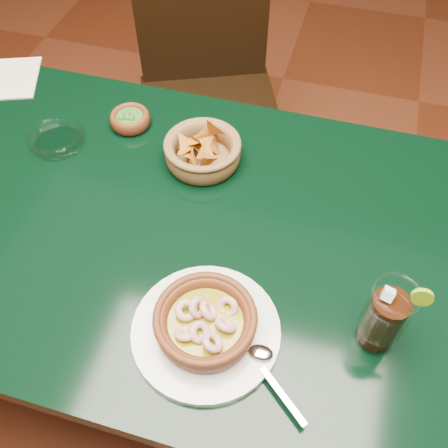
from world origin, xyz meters
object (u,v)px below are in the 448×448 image
(chip_basket, at_px, (203,151))
(dining_table, at_px, (165,247))
(cola_drink, at_px, (385,317))
(shrimp_plate, at_px, (206,325))
(dining_chair, at_px, (208,90))

(chip_basket, bearing_deg, dining_table, -100.59)
(cola_drink, bearing_deg, dining_table, 162.35)
(cola_drink, bearing_deg, shrimp_plate, -165.69)
(chip_basket, height_order, cola_drink, cola_drink)
(dining_table, distance_m, shrimp_plate, 0.30)
(dining_table, height_order, chip_basket, chip_basket)
(dining_table, height_order, cola_drink, cola_drink)
(shrimp_plate, distance_m, cola_drink, 0.29)
(shrimp_plate, distance_m, chip_basket, 0.41)
(dining_table, bearing_deg, shrimp_plate, -52.25)
(cola_drink, bearing_deg, chip_basket, 141.65)
(chip_basket, bearing_deg, cola_drink, -38.35)
(dining_chair, height_order, shrimp_plate, dining_chair)
(dining_table, relative_size, shrimp_plate, 3.75)
(shrimp_plate, xyz_separation_m, chip_basket, (-0.13, 0.39, -0.00))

